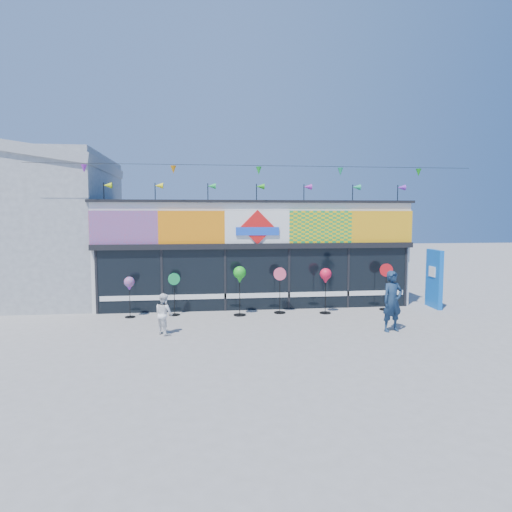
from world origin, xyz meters
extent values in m
plane|color=gray|center=(0.00, 0.00, 0.00)|extent=(80.00, 80.00, 0.00)
cube|color=silver|center=(0.00, 6.00, 2.00)|extent=(12.00, 5.00, 4.00)
cube|color=black|center=(0.00, 3.44, 1.15)|extent=(11.60, 0.12, 2.30)
cube|color=black|center=(0.00, 3.40, 2.40)|extent=(12.00, 0.30, 0.20)
cube|color=white|center=(0.00, 3.41, 0.55)|extent=(11.40, 0.10, 0.18)
cube|color=black|center=(0.00, 6.00, 4.05)|extent=(12.20, 5.20, 0.10)
cube|color=black|center=(-5.80, 3.43, 1.15)|extent=(0.08, 0.14, 2.30)
cube|color=black|center=(-3.50, 3.43, 1.15)|extent=(0.08, 0.14, 2.30)
cube|color=black|center=(-1.20, 3.43, 1.15)|extent=(0.08, 0.14, 2.30)
cube|color=black|center=(1.20, 3.43, 1.15)|extent=(0.08, 0.14, 2.30)
cube|color=black|center=(3.50, 3.43, 1.15)|extent=(0.08, 0.14, 2.30)
cube|color=black|center=(5.80, 3.43, 1.15)|extent=(0.08, 0.14, 2.30)
cube|color=red|center=(-4.80, 3.42, 3.10)|extent=(2.40, 0.08, 1.20)
cube|color=orange|center=(-2.40, 3.42, 3.10)|extent=(2.40, 0.08, 1.20)
cube|color=white|center=(0.00, 3.42, 3.10)|extent=(2.40, 0.08, 1.20)
cube|color=yellow|center=(2.40, 3.42, 3.10)|extent=(2.40, 0.08, 1.20)
cube|color=#FAA915|center=(4.80, 3.42, 3.10)|extent=(2.40, 0.08, 1.20)
cube|color=red|center=(0.00, 3.36, 3.10)|extent=(1.27, 0.06, 1.27)
cube|color=blue|center=(0.00, 3.34, 2.95)|extent=(1.60, 0.05, 0.30)
cube|color=yellow|center=(-4.11, 3.48, 1.09)|extent=(0.78, 0.03, 0.78)
cube|color=orange|center=(-2.94, 3.48, 1.17)|extent=(0.92, 0.03, 0.92)
cube|color=#C4E713|center=(-1.76, 3.48, 1.49)|extent=(0.78, 0.03, 0.78)
cube|color=#D1EB13|center=(-0.59, 3.48, 0.93)|extent=(0.92, 0.03, 0.92)
cube|color=#181ACC|center=(0.59, 3.48, 1.29)|extent=(0.78, 0.03, 0.78)
cube|color=#F8B114|center=(1.76, 3.48, 1.45)|extent=(0.92, 0.03, 0.92)
cube|color=purple|center=(2.94, 3.48, 1.07)|extent=(0.78, 0.03, 0.78)
cube|color=purple|center=(4.11, 3.48, 1.17)|extent=(0.92, 0.03, 0.92)
cylinder|color=black|center=(-5.50, 3.65, 4.35)|extent=(0.03, 0.03, 0.70)
cone|color=#BFDA12|center=(-5.36, 3.65, 4.60)|extent=(0.30, 0.22, 0.22)
cylinder|color=black|center=(-3.70, 3.65, 4.35)|extent=(0.03, 0.03, 0.70)
cone|color=yellow|center=(-3.56, 3.65, 4.60)|extent=(0.30, 0.22, 0.22)
cylinder|color=black|center=(-1.80, 3.65, 4.35)|extent=(0.03, 0.03, 0.70)
cone|color=green|center=(-1.66, 3.65, 4.60)|extent=(0.30, 0.22, 0.22)
cylinder|color=black|center=(0.00, 3.65, 4.35)|extent=(0.03, 0.03, 0.70)
cone|color=green|center=(0.14, 3.65, 4.60)|extent=(0.30, 0.22, 0.22)
cylinder|color=black|center=(1.80, 3.65, 4.35)|extent=(0.03, 0.03, 0.70)
cone|color=purple|center=(1.94, 3.65, 4.60)|extent=(0.30, 0.22, 0.22)
cylinder|color=black|center=(3.70, 3.65, 4.35)|extent=(0.03, 0.03, 0.70)
cone|color=#18A061|center=(3.84, 3.65, 4.60)|extent=(0.30, 0.22, 0.22)
cylinder|color=black|center=(5.50, 3.65, 4.35)|extent=(0.03, 0.03, 0.70)
cone|color=purple|center=(5.64, 3.65, 4.60)|extent=(0.30, 0.22, 0.22)
cylinder|color=black|center=(0.00, 3.00, 5.30)|extent=(16.00, 0.01, 0.01)
cone|color=purple|center=(-6.00, 3.00, 5.12)|extent=(0.20, 0.20, 0.28)
cone|color=orange|center=(-3.00, 3.00, 5.12)|extent=(0.20, 0.20, 0.28)
cone|color=green|center=(0.00, 3.00, 5.12)|extent=(0.20, 0.20, 0.28)
cone|color=#18A25E|center=(3.00, 3.00, 5.12)|extent=(0.20, 0.20, 0.28)
cone|color=#179A19|center=(6.00, 3.00, 5.12)|extent=(0.20, 0.20, 0.28)
cube|color=#ADB0B3|center=(-10.00, 7.00, 3.00)|extent=(8.00, 7.00, 6.00)
cube|color=#ADB0B3|center=(-10.00, 7.00, 6.10)|extent=(8.18, 7.20, 1.54)
cube|color=blue|center=(6.78, 3.03, 1.11)|extent=(0.21, 1.12, 2.23)
cube|color=white|center=(6.69, 3.03, 1.39)|extent=(0.07, 0.50, 0.39)
cylinder|color=black|center=(-4.55, 2.69, 0.01)|extent=(0.36, 0.36, 0.03)
cylinder|color=black|center=(-4.55, 2.69, 0.61)|extent=(0.02, 0.02, 1.17)
sphere|color=purple|center=(-4.55, 2.69, 1.24)|extent=(0.36, 0.36, 0.36)
cone|color=purple|center=(-4.55, 2.69, 1.02)|extent=(0.18, 0.18, 0.16)
cylinder|color=black|center=(-3.03, 2.85, 0.01)|extent=(0.38, 0.38, 0.03)
cylinder|color=black|center=(-3.03, 2.85, 0.65)|extent=(0.02, 0.02, 1.25)
cylinder|color=green|center=(-3.03, 2.85, 1.30)|extent=(0.41, 0.19, 0.42)
cylinder|color=black|center=(-0.73, 2.54, 0.02)|extent=(0.44, 0.44, 0.03)
cylinder|color=black|center=(-0.73, 2.54, 0.76)|extent=(0.03, 0.03, 1.44)
sphere|color=green|center=(-0.73, 2.54, 1.53)|extent=(0.44, 0.44, 0.44)
cone|color=green|center=(-0.73, 2.54, 1.25)|extent=(0.22, 0.22, 0.20)
cylinder|color=black|center=(0.74, 2.75, 0.02)|extent=(0.42, 0.42, 0.03)
cylinder|color=black|center=(0.74, 2.75, 0.72)|extent=(0.03, 0.03, 1.38)
cylinder|color=#D04562|center=(0.74, 2.75, 1.43)|extent=(0.44, 0.23, 0.47)
cylinder|color=black|center=(2.36, 2.51, 0.02)|extent=(0.42, 0.42, 0.03)
cylinder|color=black|center=(2.36, 2.51, 0.71)|extent=(0.02, 0.02, 1.35)
sphere|color=red|center=(2.36, 2.51, 1.44)|extent=(0.42, 0.42, 0.42)
cone|color=red|center=(2.36, 2.51, 1.18)|extent=(0.21, 0.21, 0.19)
cylinder|color=black|center=(4.77, 2.82, 0.02)|extent=(0.44, 0.44, 0.03)
cylinder|color=black|center=(4.77, 2.82, 0.76)|extent=(0.03, 0.03, 1.44)
cylinder|color=red|center=(4.77, 2.82, 1.50)|extent=(0.49, 0.11, 0.49)
imported|color=#162A45|center=(3.70, -0.21, 0.93)|extent=(0.77, 0.59, 1.86)
imported|color=white|center=(-3.19, 0.30, 0.61)|extent=(0.64, 0.68, 1.23)
camera|label=1|loc=(-2.10, -13.30, 3.56)|focal=32.00mm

